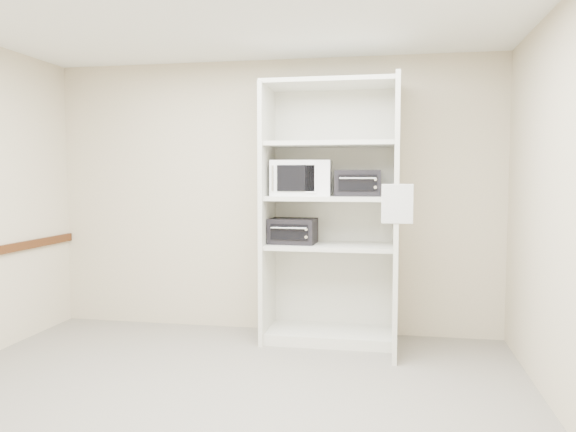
% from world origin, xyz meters
% --- Properties ---
extents(floor, '(4.50, 4.00, 0.01)m').
position_xyz_m(floor, '(0.00, 0.00, 0.00)').
color(floor, slate).
rests_on(floor, ground).
extents(wall_back, '(4.50, 0.02, 2.70)m').
position_xyz_m(wall_back, '(0.00, 2.00, 1.35)').
color(wall_back, beige).
rests_on(wall_back, ground).
extents(shelving_unit, '(1.24, 0.92, 2.42)m').
position_xyz_m(shelving_unit, '(0.67, 1.70, 1.13)').
color(shelving_unit, beige).
rests_on(shelving_unit, floor).
extents(microwave, '(0.58, 0.46, 0.33)m').
position_xyz_m(microwave, '(0.34, 1.75, 1.54)').
color(microwave, white).
rests_on(microwave, shelving_unit).
extents(toaster_oven_upper, '(0.44, 0.34, 0.24)m').
position_xyz_m(toaster_oven_upper, '(0.87, 1.75, 1.49)').
color(toaster_oven_upper, black).
rests_on(toaster_oven_upper, shelving_unit).
extents(toaster_oven_lower, '(0.44, 0.34, 0.24)m').
position_xyz_m(toaster_oven_lower, '(0.27, 1.68, 1.04)').
color(toaster_oven_lower, black).
rests_on(toaster_oven_lower, shelving_unit).
extents(paper_sign, '(0.25, 0.01, 0.31)m').
position_xyz_m(paper_sign, '(1.23, 1.07, 1.33)').
color(paper_sign, white).
rests_on(paper_sign, shelving_unit).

